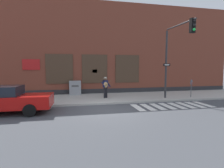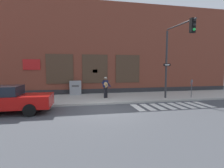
% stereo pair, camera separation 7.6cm
% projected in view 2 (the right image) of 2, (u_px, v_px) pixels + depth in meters
% --- Properties ---
extents(ground_plane, '(160.00, 160.00, 0.00)m').
position_uv_depth(ground_plane, '(106.00, 111.00, 10.22)').
color(ground_plane, '#424449').
extents(sidewalk, '(28.00, 4.48, 0.13)m').
position_uv_depth(sidewalk, '(98.00, 98.00, 14.05)').
color(sidewalk, '#ADAAA3').
rests_on(sidewalk, ground).
extents(building_backdrop, '(28.00, 4.06, 8.54)m').
position_uv_depth(building_backdrop, '(93.00, 50.00, 17.79)').
color(building_backdrop, brown).
rests_on(building_backdrop, ground).
extents(crosswalk, '(5.20, 1.90, 0.01)m').
position_uv_depth(crosswalk, '(172.00, 106.00, 11.50)').
color(crosswalk, silver).
rests_on(crosswalk, ground).
extents(red_car, '(4.65, 2.07, 1.53)m').
position_uv_depth(red_car, '(7.00, 100.00, 9.58)').
color(red_car, '#B20F0C').
rests_on(red_car, ground).
extents(busker, '(0.78, 0.67, 1.66)m').
position_uv_depth(busker, '(106.00, 86.00, 13.64)').
color(busker, black).
rests_on(busker, sidewalk).
extents(traffic_light, '(0.60, 3.26, 5.39)m').
position_uv_depth(traffic_light, '(176.00, 49.00, 12.35)').
color(traffic_light, '#2D2D30').
rests_on(traffic_light, sidewalk).
extents(parking_meter, '(0.13, 0.11, 1.44)m').
position_uv_depth(parking_meter, '(192.00, 86.00, 14.01)').
color(parking_meter, '#47474C').
rests_on(parking_meter, sidewalk).
extents(utility_box, '(1.00, 0.59, 1.23)m').
position_uv_depth(utility_box, '(75.00, 88.00, 15.38)').
color(utility_box, gray).
rests_on(utility_box, sidewalk).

